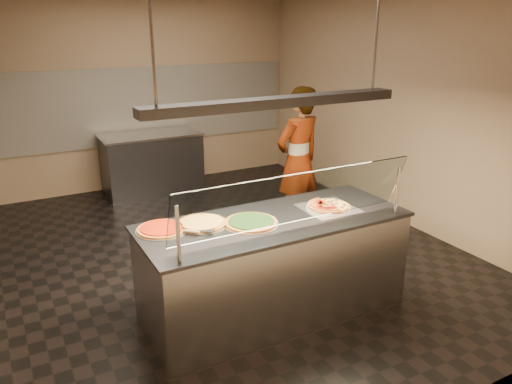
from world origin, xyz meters
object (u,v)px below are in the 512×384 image
prep_table (152,163)px  serving_counter (274,266)px  pizza_spatula (198,230)px  pizza_tomato (162,229)px  worker (298,161)px  perforated_tray (328,208)px  half_pizza_pepperoni (320,207)px  sneeze_guard (297,199)px  heat_lamp_housing (276,102)px  pizza_cheese (202,223)px  half_pizza_sausage (337,204)px  pizza_spinach (251,222)px

prep_table → serving_counter: bearing=-91.1°
pizza_spatula → serving_counter: bearing=-2.5°
pizza_tomato → worker: size_ratio=0.23×
perforated_tray → prep_table: 3.99m
half_pizza_pepperoni → sneeze_guard: bearing=-145.1°
serving_counter → heat_lamp_housing: size_ratio=1.04×
serving_counter → pizza_spatula: bearing=177.5°
serving_counter → worker: bearing=51.1°
serving_counter → pizza_cheese: size_ratio=5.33×
pizza_spatula → heat_lamp_housing: size_ratio=0.12×
half_pizza_pepperoni → pizza_spatula: size_ratio=1.38×
pizza_cheese → pizza_spatula: 0.19m
half_pizza_sausage → pizza_tomato: bearing=171.6°
half_pizza_pepperoni → prep_table: size_ratio=0.26×
sneeze_guard → half_pizza_sausage: (0.66, 0.33, -0.27)m
pizza_spatula → half_pizza_pepperoni: bearing=-2.1°
pizza_cheese → worker: size_ratio=0.24×
perforated_tray → half_pizza_pepperoni: 0.10m
pizza_spinach → worker: worker is taller
pizza_tomato → pizza_spatula: bearing=-38.7°
half_pizza_sausage → worker: 1.64m
sneeze_guard → heat_lamp_housing: heat_lamp_housing is taller
serving_counter → pizza_tomato: (-0.95, 0.23, 0.48)m
pizza_spatula → worker: bearing=37.7°
heat_lamp_housing → perforated_tray: bearing=-1.1°
serving_counter → heat_lamp_housing: heat_lamp_housing is taller
perforated_tray → pizza_cheese: bearing=170.2°
half_pizza_sausage → pizza_tomato: (-1.62, 0.24, -0.01)m
sneeze_guard → worker: (1.23, 1.87, -0.30)m
half_pizza_sausage → pizza_tomato: size_ratio=0.91×
half_pizza_pepperoni → pizza_cheese: half_pizza_pepperoni is taller
pizza_cheese → pizza_spatula: size_ratio=1.57×
prep_table → pizza_spinach: bearing=-94.5°
half_pizza_pepperoni → worker: worker is taller
pizza_cheese → prep_table: (0.69, 3.73, -0.48)m
pizza_cheese → pizza_tomato: size_ratio=1.03×
serving_counter → sneeze_guard: sneeze_guard is taller
half_pizza_sausage → pizza_spatula: size_ratio=1.38×
heat_lamp_housing → half_pizza_pepperoni: bearing=-1.4°
pizza_spinach → pizza_spatula: 0.47m
pizza_spatula → sneeze_guard: bearing=-27.9°
half_pizza_sausage → pizza_tomato: half_pizza_sausage is taller
prep_table → half_pizza_sausage: bearing=-81.5°
prep_table → worker: (1.16, -2.39, 0.46)m
pizza_cheese → pizza_tomato: same height
pizza_cheese → prep_table: 3.82m
worker → half_pizza_pepperoni: bearing=51.8°
perforated_tray → half_pizza_sausage: 0.10m
half_pizza_sausage → pizza_cheese: (-1.27, 0.20, -0.01)m
perforated_tray → pizza_spatula: pizza_spatula is taller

